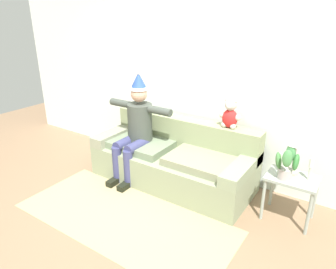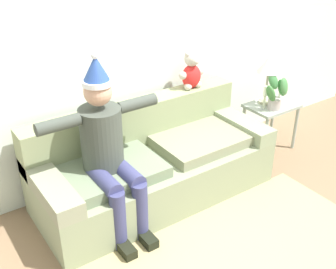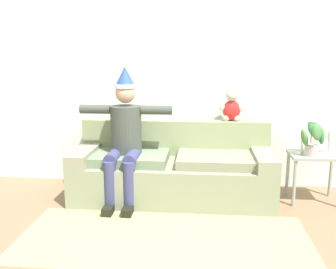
% 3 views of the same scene
% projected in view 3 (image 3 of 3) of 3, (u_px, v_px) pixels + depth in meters
% --- Properties ---
extents(ground_plane, '(10.00, 10.00, 0.00)m').
position_uv_depth(ground_plane, '(164.00, 237.00, 3.37)').
color(ground_plane, '#86684D').
extents(back_wall, '(7.00, 0.10, 2.70)m').
position_uv_depth(back_wall, '(177.00, 75.00, 4.60)').
color(back_wall, white).
rests_on(back_wall, ground_plane).
extents(couch, '(2.19, 0.91, 0.84)m').
position_uv_depth(couch, '(173.00, 169.00, 4.30)').
color(couch, gray).
rests_on(couch, ground_plane).
extents(person_seated, '(1.02, 0.77, 1.50)m').
position_uv_depth(person_seated, '(125.00, 134.00, 4.09)').
color(person_seated, '#40473F').
rests_on(person_seated, ground_plane).
extents(teddy_bear, '(0.29, 0.17, 0.38)m').
position_uv_depth(teddy_bear, '(232.00, 106.00, 4.36)').
color(teddy_bear, red).
rests_on(teddy_bear, couch).
extents(side_table, '(0.54, 0.40, 0.54)m').
position_uv_depth(side_table, '(315.00, 162.00, 4.11)').
color(side_table, '#97A196').
rests_on(side_table, ground_plane).
extents(table_lamp, '(0.24, 0.24, 0.53)m').
position_uv_depth(table_lamp, '(313.00, 115.00, 4.09)').
color(table_lamp, '#B7B390').
rests_on(table_lamp, side_table).
extents(potted_plant, '(0.26, 0.27, 0.39)m').
position_uv_depth(potted_plant, '(313.00, 139.00, 3.97)').
color(potted_plant, '#B7ABA8').
rests_on(potted_plant, side_table).
extents(candle_tall, '(0.04, 0.04, 0.25)m').
position_uv_depth(candle_tall, '(302.00, 139.00, 4.05)').
color(candle_tall, beige).
rests_on(candle_tall, side_table).
extents(candle_short, '(0.04, 0.04, 0.25)m').
position_uv_depth(candle_short, '(330.00, 139.00, 4.09)').
color(candle_short, beige).
rests_on(candle_short, side_table).
extents(area_rug, '(2.56, 1.12, 0.01)m').
position_uv_depth(area_rug, '(164.00, 238.00, 3.33)').
color(area_rug, tan).
rests_on(area_rug, ground_plane).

